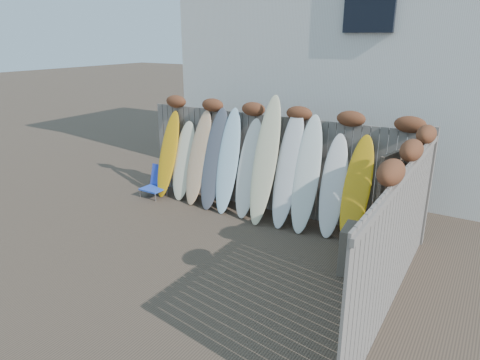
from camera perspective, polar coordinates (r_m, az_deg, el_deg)
The scene contains 18 objects.
ground at distance 7.28m, azimuth -5.05°, elevation -10.08°, with size 80.00×80.00×0.00m, color #493A2D.
back_fence at distance 8.70m, azimuth 4.48°, elevation 3.22°, with size 6.05×0.28×2.24m.
right_fence at distance 5.89m, azimuth 20.49°, elevation -6.10°, with size 0.28×4.40×2.24m.
house at distance 12.06m, azimuth 16.12°, elevation 16.59°, with size 8.50×5.50×6.33m.
beach_chair at distance 9.98m, azimuth -11.05°, elevation -0.27°, with size 0.51×0.55×0.68m.
wooden_crate at distance 6.88m, azimuth 16.05°, elevation -9.14°, with size 0.63×0.53×0.74m, color #645B4B.
lattice_panel at distance 6.70m, azimuth 20.15°, elevation -4.32°, with size 0.06×1.34×2.01m, color brown.
surfboard_0 at distance 9.80m, azimuth -9.56°, elevation 3.40°, with size 0.49×0.07×1.99m, color #FFAC0E.
surfboard_1 at distance 9.58m, azimuth -7.50°, elevation 2.55°, with size 0.52×0.07×1.79m, color beige.
surfboard_2 at distance 9.25m, azimuth -5.55°, elevation 2.94°, with size 0.52×0.07×2.08m, color #F4A573.
surfboard_3 at distance 8.97m, azimuth -3.45°, elevation 2.80°, with size 0.54×0.07×2.17m, color #525561.
surfboard_4 at distance 8.77m, azimuth -1.60°, elevation 2.54°, with size 0.46×0.07×2.20m, color #AAD3E9.
surfboard_5 at distance 8.54m, azimuth 1.18°, elevation 1.52°, with size 0.49×0.07×2.03m, color white.
surfboard_6 at distance 8.24m, azimuth 3.37°, elevation 2.62°, with size 0.49×0.07×2.54m, color beige.
surfboard_7 at distance 8.12m, azimuth 6.39°, elevation 1.50°, with size 0.48×0.07×2.32m, color white.
surfboard_8 at distance 7.97m, azimuth 8.87°, elevation 0.74°, with size 0.49×0.07×2.23m, color white.
surfboard_9 at distance 7.89m, azimuth 12.31°, elevation -0.79°, with size 0.46×0.07×1.91m, color white.
surfboard_10 at distance 7.75m, azimuth 15.28°, elevation -1.26°, with size 0.48×0.07×1.95m, color #EDAB11.
Camera 1 is at (3.88, -5.08, 3.49)m, focal length 32.00 mm.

